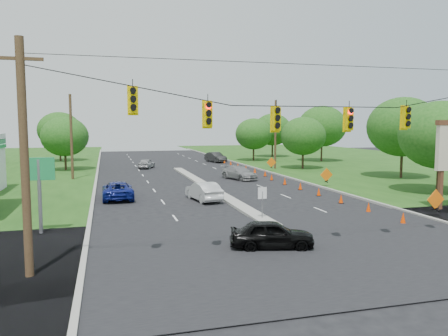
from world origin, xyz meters
name	(u,v)px	position (x,y,z in m)	size (l,w,h in m)	color
ground	(306,247)	(0.00, 0.00, 0.00)	(160.00, 160.00, 0.00)	black
cross_street	(306,247)	(0.00, 0.00, 0.00)	(160.00, 14.00, 0.02)	black
curb_left	(96,179)	(-10.10, 30.00, 0.00)	(0.25, 110.00, 0.16)	gray
curb_right	(272,173)	(10.10, 30.00, 0.00)	(0.25, 110.00, 0.16)	gray
median	(207,187)	(0.00, 21.00, 0.00)	(1.00, 34.00, 0.18)	gray
median_sign	(262,197)	(0.00, 6.00, 1.46)	(0.55, 0.06, 2.05)	gray
signal_span	(317,144)	(-0.05, -1.00, 4.97)	(25.60, 0.32, 9.00)	#422D1C
utility_pole_far_left	(71,137)	(-12.50, 30.00, 4.50)	(0.28, 0.28, 9.00)	#422D1C
utility_pole_far_right	(275,135)	(12.50, 35.00, 4.50)	(0.28, 0.28, 9.00)	#422D1C
cone_0	(403,218)	(7.69, 3.00, 0.35)	(0.32, 0.32, 0.70)	#E93900
cone_1	(368,207)	(7.69, 6.50, 0.35)	(0.32, 0.32, 0.70)	#E93900
cone_2	(341,199)	(7.69, 10.00, 0.35)	(0.32, 0.32, 0.70)	#E93900
cone_3	(319,192)	(7.69, 13.50, 0.35)	(0.32, 0.32, 0.70)	#E93900
cone_4	(300,186)	(7.69, 17.00, 0.35)	(0.32, 0.32, 0.70)	#E93900
cone_5	(285,181)	(7.69, 20.50, 0.35)	(0.32, 0.32, 0.70)	#E93900
cone_6	(272,177)	(7.69, 24.00, 0.35)	(0.32, 0.32, 0.70)	#E93900
cone_7	(265,173)	(8.29, 27.50, 0.35)	(0.32, 0.32, 0.70)	#E93900
cone_8	(255,170)	(8.29, 31.00, 0.35)	(0.32, 0.32, 0.70)	#E93900
cone_9	(246,167)	(8.29, 34.50, 0.35)	(0.32, 0.32, 0.70)	#E93900
cone_10	(238,165)	(8.29, 38.00, 0.35)	(0.32, 0.32, 0.70)	#E93900
cone_11	(231,163)	(8.29, 41.50, 0.35)	(0.32, 0.32, 0.70)	#E93900
cone_12	(224,161)	(8.29, 45.00, 0.35)	(0.32, 0.32, 0.70)	#E93900
work_sign_0	(436,200)	(10.80, 4.00, 1.09)	(1.27, 0.58, 1.37)	black
work_sign_1	(326,175)	(10.80, 18.00, 1.09)	(1.27, 0.58, 1.37)	black
work_sign_2	(271,163)	(10.80, 32.00, 1.09)	(1.27, 0.58, 1.37)	black
tree_5	(65,136)	(-14.00, 40.00, 4.34)	(5.88, 5.88, 6.86)	black
tree_6	(59,130)	(-16.00, 55.00, 4.96)	(6.72, 6.72, 7.84)	black
tree_7	(440,135)	(18.00, 12.00, 4.96)	(6.72, 6.72, 7.84)	black
tree_8	(403,127)	(22.00, 22.00, 5.58)	(7.56, 7.56, 8.82)	black
tree_9	(303,136)	(16.00, 34.00, 4.34)	(5.88, 5.88, 6.86)	black
tree_10	(322,126)	(24.00, 44.00, 5.58)	(7.56, 7.56, 8.82)	black
tree_11	(272,130)	(20.00, 55.00, 4.96)	(6.72, 6.72, 7.84)	black
tree_12	(254,134)	(14.00, 48.00, 4.34)	(5.88, 5.88, 6.86)	black
black_sedan	(272,234)	(-1.63, 0.28, 0.67)	(1.59, 3.95, 1.35)	black
white_sedan	(204,191)	(-1.88, 13.88, 0.72)	(1.52, 4.37, 1.44)	beige
blue_pickup	(118,190)	(-8.23, 16.32, 0.70)	(2.32, 5.03, 1.40)	navy
silver_car_far	(239,173)	(4.65, 25.66, 0.70)	(1.97, 4.85, 1.41)	gray
silver_car_oncoming	(146,163)	(-3.82, 40.27, 0.65)	(1.54, 3.82, 1.30)	#999999
dark_car_receding	(216,157)	(7.45, 47.14, 0.78)	(1.65, 4.73, 1.56)	black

